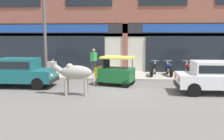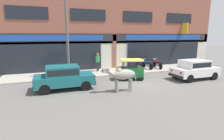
{
  "view_description": "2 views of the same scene",
  "coord_description": "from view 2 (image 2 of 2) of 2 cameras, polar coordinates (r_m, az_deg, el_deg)",
  "views": [
    {
      "loc": [
        0.76,
        -12.55,
        2.65
      ],
      "look_at": [
        -0.5,
        1.0,
        0.8
      ],
      "focal_mm": 42.0,
      "sensor_mm": 36.0,
      "label": 1
    },
    {
      "loc": [
        -5.76,
        -10.65,
        3.28
      ],
      "look_at": [
        -1.7,
        1.0,
        0.81
      ],
      "focal_mm": 28.0,
      "sensor_mm": 36.0,
      "label": 2
    }
  ],
  "objects": [
    {
      "name": "ground_plane",
      "position": [
        12.54,
        8.89,
        -3.97
      ],
      "size": [
        90.0,
        90.0,
        0.0
      ],
      "primitive_type": "plane",
      "color": "#605E5B"
    },
    {
      "name": "sidewalk",
      "position": [
        15.78,
        2.61,
        -0.41
      ],
      "size": [
        19.0,
        2.98,
        0.14
      ],
      "primitive_type": "cube",
      "color": "#A8A093",
      "rests_on": "ground"
    },
    {
      "name": "shop_building",
      "position": [
        17.1,
        0.5,
        13.61
      ],
      "size": [
        23.0,
        1.4,
        8.36
      ],
      "color": "#8E5142",
      "rests_on": "ground"
    },
    {
      "name": "cow",
      "position": [
        10.19,
        3.33,
        -1.59
      ],
      "size": [
        2.15,
        0.57,
        1.61
      ],
      "color": "#9E998E",
      "rests_on": "ground"
    },
    {
      "name": "car_0",
      "position": [
        11.05,
        -15.46,
        -1.98
      ],
      "size": [
        3.64,
        1.66,
        1.46
      ],
      "color": "black",
      "rests_on": "ground"
    },
    {
      "name": "car_1",
      "position": [
        14.5,
        25.36,
        0.44
      ],
      "size": [
        3.64,
        1.67,
        1.46
      ],
      "color": "black",
      "rests_on": "ground"
    },
    {
      "name": "auto_rickshaw",
      "position": [
        13.08,
        5.77,
        -0.29
      ],
      "size": [
        2.14,
        1.54,
        1.52
      ],
      "color": "black",
      "rests_on": "ground"
    },
    {
      "name": "motorcycle_0",
      "position": [
        16.35,
        8.73,
        1.51
      ],
      "size": [
        0.66,
        1.79,
        0.88
      ],
      "color": "black",
      "rests_on": "sidewalk"
    },
    {
      "name": "motorcycle_1",
      "position": [
        16.96,
        11.41,
        1.77
      ],
      "size": [
        0.52,
        1.81,
        0.88
      ],
      "color": "black",
      "rests_on": "sidewalk"
    },
    {
      "name": "motorcycle_2",
      "position": [
        17.43,
        14.63,
        1.88
      ],
      "size": [
        0.54,
        1.81,
        0.88
      ],
      "color": "black",
      "rests_on": "sidewalk"
    },
    {
      "name": "pedestrian",
      "position": [
        15.34,
        -4.71,
        3.23
      ],
      "size": [
        0.4,
        0.35,
        1.6
      ],
      "color": "#2D2D33",
      "rests_on": "sidewalk"
    },
    {
      "name": "utility_pole",
      "position": [
        13.2,
        -14.39,
        10.43
      ],
      "size": [
        0.18,
        0.18,
        6.01
      ],
      "primitive_type": "cylinder",
      "color": "#595651",
      "rests_on": "sidewalk"
    }
  ]
}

